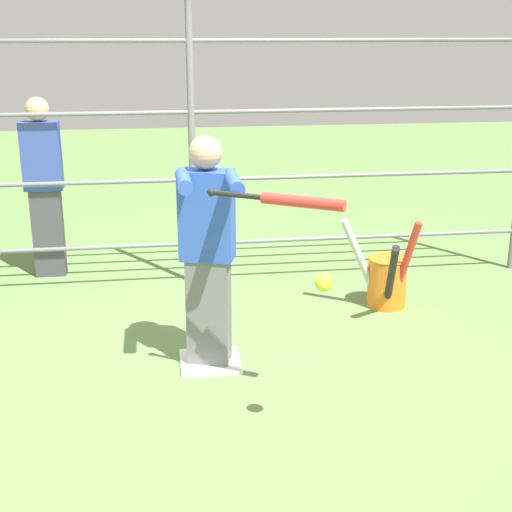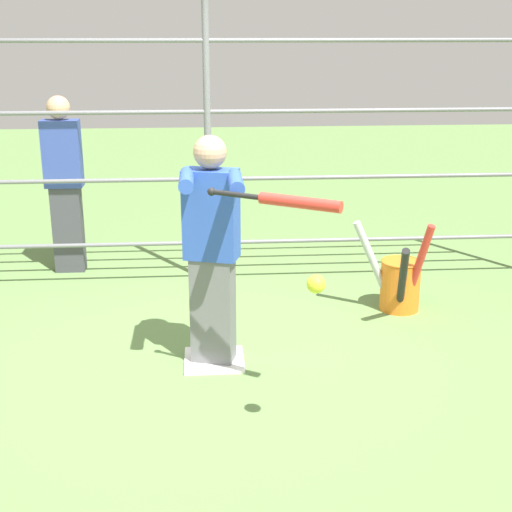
% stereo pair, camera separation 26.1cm
% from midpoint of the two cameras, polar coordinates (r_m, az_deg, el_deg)
% --- Properties ---
extents(ground_plane, '(24.00, 24.00, 0.00)m').
position_cam_midpoint_polar(ground_plane, '(4.88, -1.83, -8.44)').
color(ground_plane, '#608447').
extents(home_plate, '(0.40, 0.40, 0.02)m').
position_cam_midpoint_polar(home_plate, '(4.87, -1.83, -8.33)').
color(home_plate, white).
rests_on(home_plate, ground).
extents(fence_backstop, '(5.98, 0.06, 2.42)m').
position_cam_midpoint_polar(fence_backstop, '(6.05, -2.62, 8.79)').
color(fence_backstop, slate).
rests_on(fence_backstop, ground).
extents(batter, '(0.38, 0.59, 1.53)m').
position_cam_midpoint_polar(batter, '(4.56, -1.92, 0.84)').
color(batter, slate).
rests_on(batter, ground).
extents(baseball_bat_swinging, '(0.71, 0.46, 0.07)m').
position_cam_midpoint_polar(baseball_bat_swinging, '(3.87, 4.52, 4.40)').
color(baseball_bat_swinging, black).
extents(softball_in_flight, '(0.10, 0.10, 0.10)m').
position_cam_midpoint_polar(softball_in_flight, '(3.58, 6.93, -2.27)').
color(softball_in_flight, yellow).
extents(bat_bucket, '(0.58, 0.69, 0.77)m').
position_cam_midpoint_polar(bat_bucket, '(5.78, 12.71, -2.09)').
color(bat_bucket, orange).
rests_on(bat_bucket, ground).
extents(bystander_behind_fence, '(0.33, 0.20, 1.60)m').
position_cam_midpoint_polar(bystander_behind_fence, '(6.62, -13.99, 5.73)').
color(bystander_behind_fence, '#3F3F47').
rests_on(bystander_behind_fence, ground).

